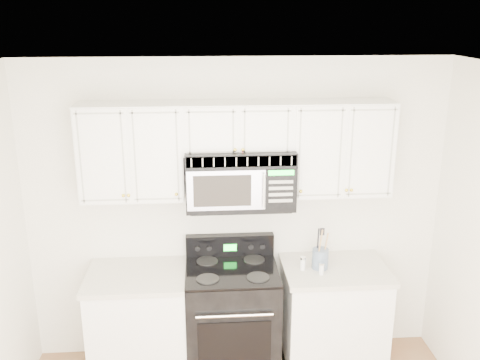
{
  "coord_description": "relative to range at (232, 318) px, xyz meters",
  "views": [
    {
      "loc": [
        -0.28,
        -2.48,
        2.92
      ],
      "look_at": [
        0.0,
        1.3,
        1.73
      ],
      "focal_mm": 40.0,
      "sensor_mm": 36.0,
      "label": 1
    }
  ],
  "objects": [
    {
      "name": "room",
      "position": [
        0.06,
        -1.43,
        0.82
      ],
      "size": [
        3.51,
        3.51,
        2.61
      ],
      "color": "olive",
      "rests_on": "ground"
    },
    {
      "name": "base_cabinet_left",
      "position": [
        -0.74,
        0.0,
        -0.06
      ],
      "size": [
        0.86,
        0.65,
        0.92
      ],
      "color": "white",
      "rests_on": "ground"
    },
    {
      "name": "base_cabinet_right",
      "position": [
        0.86,
        0.0,
        -0.06
      ],
      "size": [
        0.86,
        0.65,
        0.92
      ],
      "color": "white",
      "rests_on": "ground"
    },
    {
      "name": "range",
      "position": [
        0.0,
        0.0,
        0.0
      ],
      "size": [
        0.75,
        0.68,
        1.12
      ],
      "color": "black",
      "rests_on": "ground"
    },
    {
      "name": "upper_cabinets",
      "position": [
        0.06,
        0.15,
        1.45
      ],
      "size": [
        2.44,
        0.37,
        0.75
      ],
      "color": "white",
      "rests_on": "ground"
    },
    {
      "name": "microwave",
      "position": [
        0.07,
        0.1,
        1.2
      ],
      "size": [
        0.85,
        0.47,
        0.47
      ],
      "color": "black",
      "rests_on": "ground"
    },
    {
      "name": "utensil_crock",
      "position": [
        0.72,
        -0.0,
        0.52
      ],
      "size": [
        0.13,
        0.13,
        0.35
      ],
      "color": "slate",
      "rests_on": "base_cabinet_right"
    },
    {
      "name": "shaker_salt",
      "position": [
        0.58,
        -0.02,
        0.49
      ],
      "size": [
        0.05,
        0.05,
        0.11
      ],
      "color": "white",
      "rests_on": "base_cabinet_right"
    },
    {
      "name": "shaker_pepper",
      "position": [
        0.71,
        -0.11,
        0.49
      ],
      "size": [
        0.04,
        0.04,
        0.1
      ],
      "color": "white",
      "rests_on": "base_cabinet_right"
    }
  ]
}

